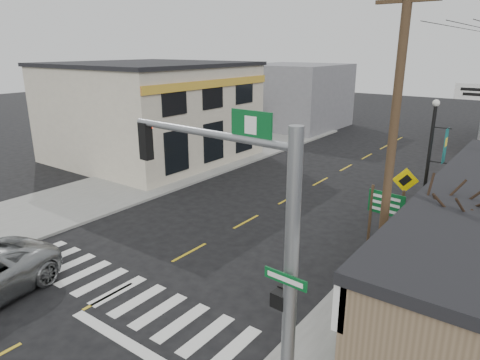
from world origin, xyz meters
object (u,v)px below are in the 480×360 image
Objects in this scene: guide_sign at (386,210)px; fire_hydrant at (428,271)px; traffic_signal_pole at (259,238)px; bare_tree at (457,197)px; lamp_post at (431,156)px; utility_pole_near at (391,155)px.

guide_sign reaches higher than fire_hydrant.
bare_tree is (3.03, 4.55, 0.28)m from traffic_signal_pole.
traffic_signal_pole reaches higher than guide_sign.
traffic_signal_pole is at bearing -123.69° from bare_tree.
lamp_post is 8.44m from bare_tree.
guide_sign is at bearing 123.54° from bare_tree.
guide_sign is at bearing 94.14° from traffic_signal_pole.
guide_sign is 0.27× the size of utility_pole_near.
bare_tree is 0.56× the size of utility_pole_near.
traffic_signal_pole is 1.24× the size of bare_tree.
traffic_signal_pole reaches higher than fire_hydrant.
traffic_signal_pole is 10.72× the size of fire_hydrant.
lamp_post is (0.71, 3.30, 1.66)m from guide_sign.
bare_tree reaches higher than guide_sign.
traffic_signal_pole is 12.61m from lamp_post.
lamp_post is 1.07× the size of bare_tree.
fire_hydrant is at bearing 107.40° from bare_tree.
utility_pole_near is at bearing -67.33° from guide_sign.
lamp_post reaches higher than fire_hydrant.
bare_tree reaches higher than fire_hydrant.
guide_sign is 3.76m from lamp_post.
lamp_post is at bearing 106.80° from bare_tree.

